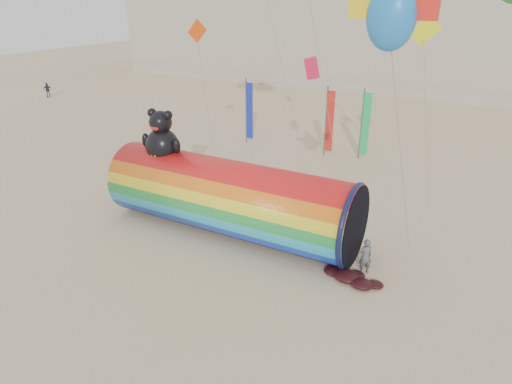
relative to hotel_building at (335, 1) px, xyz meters
The scene contains 6 objects.
ground 48.60m from the hotel_building, 75.36° to the right, with size 160.00×160.00×0.00m, color #CCB58C.
hotel_building is the anchor object (origin of this frame).
windsock_assembly 46.77m from the hotel_building, 76.02° to the right, with size 12.98×3.95×5.98m.
kite_handler 49.58m from the hotel_building, 67.96° to the right, with size 0.61×0.40×1.66m, color #515658.
fabric_bundle 50.42m from the hotel_building, 68.65° to the right, with size 2.62×1.35×0.41m.
festival_banners 33.20m from the hotel_building, 72.41° to the right, with size 9.93×0.66×5.20m.
Camera 1 is at (10.30, -16.28, 11.24)m, focal length 32.00 mm.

